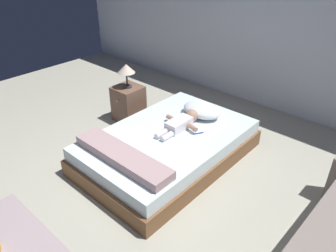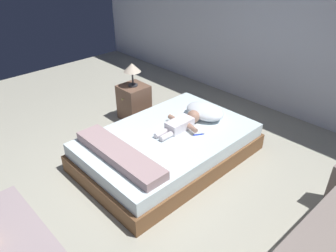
{
  "view_description": "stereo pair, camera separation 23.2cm",
  "coord_description": "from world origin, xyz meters",
  "px_view_note": "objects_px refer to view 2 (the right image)",
  "views": [
    {
      "loc": [
        1.96,
        -1.4,
        2.28
      ],
      "look_at": [
        -0.11,
        0.89,
        0.45
      ],
      "focal_mm": 34.17,
      "sensor_mm": 36.0,
      "label": 1
    },
    {
      "loc": [
        2.12,
        -1.24,
        2.28
      ],
      "look_at": [
        -0.11,
        0.89,
        0.45
      ],
      "focal_mm": 34.17,
      "sensor_mm": 36.0,
      "label": 2
    }
  ],
  "objects_px": {
    "toothbrush": "(199,134)",
    "baby": "(182,123)",
    "lamp": "(132,68)",
    "pillow": "(205,111)",
    "bed": "(168,147)",
    "nightstand": "(134,102)"
  },
  "relations": [
    {
      "from": "baby",
      "to": "toothbrush",
      "type": "relative_size",
      "value": 5.28
    },
    {
      "from": "bed",
      "to": "lamp",
      "type": "distance_m",
      "value": 1.26
    },
    {
      "from": "toothbrush",
      "to": "lamp",
      "type": "bearing_deg",
      "value": 175.36
    },
    {
      "from": "baby",
      "to": "nightstand",
      "type": "relative_size",
      "value": 1.28
    },
    {
      "from": "baby",
      "to": "toothbrush",
      "type": "height_order",
      "value": "baby"
    },
    {
      "from": "baby",
      "to": "lamp",
      "type": "relative_size",
      "value": 1.97
    },
    {
      "from": "toothbrush",
      "to": "nightstand",
      "type": "relative_size",
      "value": 0.24
    },
    {
      "from": "lamp",
      "to": "bed",
      "type": "bearing_deg",
      "value": -18.0
    },
    {
      "from": "nightstand",
      "to": "lamp",
      "type": "relative_size",
      "value": 1.54
    },
    {
      "from": "baby",
      "to": "lamp",
      "type": "distance_m",
      "value": 1.15
    },
    {
      "from": "toothbrush",
      "to": "baby",
      "type": "bearing_deg",
      "value": -173.35
    },
    {
      "from": "pillow",
      "to": "toothbrush",
      "type": "relative_size",
      "value": 4.13
    },
    {
      "from": "nightstand",
      "to": "lamp",
      "type": "xyz_separation_m",
      "value": [
        0.0,
        0.0,
        0.51
      ]
    },
    {
      "from": "baby",
      "to": "lamp",
      "type": "xyz_separation_m",
      "value": [
        -1.09,
        0.14,
        0.34
      ]
    },
    {
      "from": "pillow",
      "to": "baby",
      "type": "height_order",
      "value": "baby"
    },
    {
      "from": "bed",
      "to": "nightstand",
      "type": "relative_size",
      "value": 4.01
    },
    {
      "from": "lamp",
      "to": "nightstand",
      "type": "bearing_deg",
      "value": -90.0
    },
    {
      "from": "bed",
      "to": "baby",
      "type": "height_order",
      "value": "baby"
    },
    {
      "from": "bed",
      "to": "toothbrush",
      "type": "relative_size",
      "value": 16.47
    },
    {
      "from": "baby",
      "to": "nightstand",
      "type": "height_order",
      "value": "baby"
    },
    {
      "from": "pillow",
      "to": "toothbrush",
      "type": "distance_m",
      "value": 0.44
    },
    {
      "from": "toothbrush",
      "to": "lamp",
      "type": "relative_size",
      "value": 0.37
    }
  ]
}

